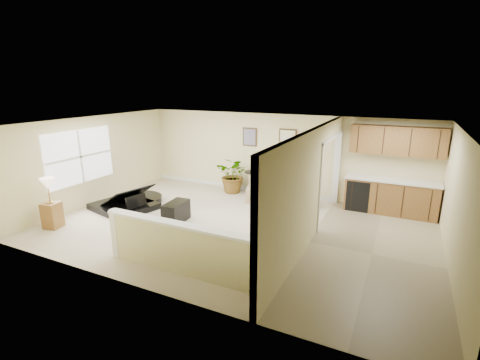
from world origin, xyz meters
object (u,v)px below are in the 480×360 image
at_px(small_plant, 314,198).
at_px(loveseat, 275,188).
at_px(piano_bench, 176,212).
at_px(lamp_stand, 51,207).
at_px(palm_plant, 234,175).
at_px(piano, 125,186).
at_px(accent_table, 253,180).

bearing_deg(small_plant, loveseat, 172.48).
xyz_separation_m(piano_bench, lamp_stand, (-2.49, -1.59, 0.27)).
xyz_separation_m(loveseat, small_plant, (1.22, -0.16, -0.09)).
xyz_separation_m(piano_bench, palm_plant, (0.20, 2.83, 0.31)).
height_order(small_plant, lamp_stand, lamp_stand).
bearing_deg(piano_bench, small_plant, 41.96).
xyz_separation_m(piano, loveseat, (3.53, 2.45, -0.28)).
distance_m(piano_bench, palm_plant, 2.85).
relative_size(piano_bench, palm_plant, 0.67).
bearing_deg(small_plant, accent_table, 169.17).
relative_size(piano, lamp_stand, 1.70).
xyz_separation_m(piano_bench, small_plant, (2.85, 2.56, 0.00)).
xyz_separation_m(piano, lamp_stand, (-0.59, -1.86, -0.10)).
height_order(piano, loveseat, piano).
bearing_deg(palm_plant, piano_bench, -94.13).
relative_size(piano_bench, lamp_stand, 0.63).
bearing_deg(accent_table, piano, -135.34).
bearing_deg(accent_table, small_plant, -10.83).
relative_size(piano_bench, small_plant, 1.26).
distance_m(accent_table, lamp_stand, 5.61).
height_order(piano, palm_plant, piano).
relative_size(piano, palm_plant, 1.82).
bearing_deg(piano, palm_plant, 63.29).
distance_m(piano, accent_table, 3.81).
bearing_deg(palm_plant, accent_table, 11.87).
xyz_separation_m(piano, small_plant, (4.75, 2.28, -0.36)).
height_order(piano_bench, palm_plant, palm_plant).
xyz_separation_m(small_plant, lamp_stand, (-5.34, -4.15, 0.26)).
distance_m(loveseat, palm_plant, 1.44).
distance_m(piano, loveseat, 4.30).
bearing_deg(lamp_stand, piano_bench, 32.44).
distance_m(accent_table, palm_plant, 0.62).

